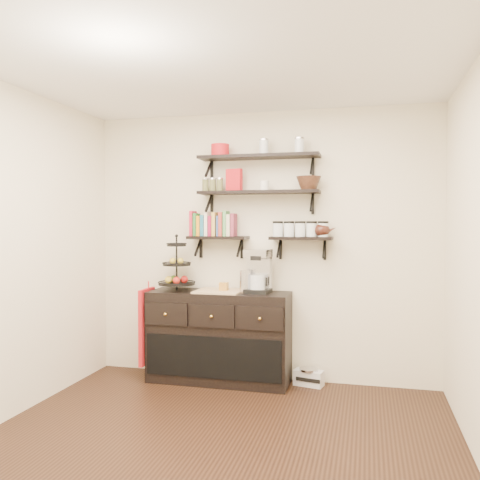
# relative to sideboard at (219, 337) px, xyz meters

# --- Properties ---
(floor) EXTENTS (3.50, 3.50, 0.00)m
(floor) POSITION_rel_sideboard_xyz_m (0.38, -1.51, -0.45)
(floor) COLOR black
(floor) RESTS_ON ground
(ceiling) EXTENTS (3.50, 3.50, 0.02)m
(ceiling) POSITION_rel_sideboard_xyz_m (0.38, -1.51, 2.25)
(ceiling) COLOR white
(ceiling) RESTS_ON back_wall
(back_wall) EXTENTS (3.50, 0.02, 2.70)m
(back_wall) POSITION_rel_sideboard_xyz_m (0.38, 0.24, 0.90)
(back_wall) COLOR #EDE4C9
(back_wall) RESTS_ON ground
(shelf_top) EXTENTS (1.20, 0.27, 0.23)m
(shelf_top) POSITION_rel_sideboard_xyz_m (0.38, 0.10, 1.78)
(shelf_top) COLOR black
(shelf_top) RESTS_ON back_wall
(shelf_mid) EXTENTS (1.20, 0.27, 0.23)m
(shelf_mid) POSITION_rel_sideboard_xyz_m (0.38, 0.10, 1.43)
(shelf_mid) COLOR black
(shelf_mid) RESTS_ON back_wall
(shelf_low_left) EXTENTS (0.60, 0.25, 0.23)m
(shelf_low_left) POSITION_rel_sideboard_xyz_m (-0.04, 0.12, 0.98)
(shelf_low_left) COLOR black
(shelf_low_left) RESTS_ON back_wall
(shelf_low_right) EXTENTS (0.60, 0.25, 0.23)m
(shelf_low_right) POSITION_rel_sideboard_xyz_m (0.80, 0.12, 0.98)
(shelf_low_right) COLOR black
(shelf_low_right) RESTS_ON back_wall
(cookbooks) EXTENTS (0.43, 0.15, 0.26)m
(cookbooks) POSITION_rel_sideboard_xyz_m (-0.09, 0.12, 1.11)
(cookbooks) COLOR #BB1935
(cookbooks) RESTS_ON shelf_low_left
(glass_canisters) EXTENTS (0.54, 0.10, 0.13)m
(glass_canisters) POSITION_rel_sideboard_xyz_m (0.79, 0.12, 1.06)
(glass_canisters) COLOR silver
(glass_canisters) RESTS_ON shelf_low_right
(sideboard) EXTENTS (1.40, 0.50, 0.92)m
(sideboard) POSITION_rel_sideboard_xyz_m (0.00, 0.00, 0.00)
(sideboard) COLOR black
(sideboard) RESTS_ON floor
(fruit_stand) EXTENTS (0.37, 0.37, 0.54)m
(fruit_stand) POSITION_rel_sideboard_xyz_m (-0.44, 0.00, 0.63)
(fruit_stand) COLOR black
(fruit_stand) RESTS_ON sideboard
(candle) EXTENTS (0.08, 0.08, 0.08)m
(candle) POSITION_rel_sideboard_xyz_m (0.05, 0.00, 0.50)
(candle) COLOR #AB7627
(candle) RESTS_ON sideboard
(coffee_maker) EXTENTS (0.26, 0.25, 0.43)m
(coffee_maker) POSITION_rel_sideboard_xyz_m (0.39, 0.03, 0.65)
(coffee_maker) COLOR black
(coffee_maker) RESTS_ON sideboard
(thermal_carafe) EXTENTS (0.11, 0.11, 0.22)m
(thermal_carafe) POSITION_rel_sideboard_xyz_m (0.27, -0.02, 0.56)
(thermal_carafe) COLOR silver
(thermal_carafe) RESTS_ON sideboard
(apron) EXTENTS (0.04, 0.33, 0.76)m
(apron) POSITION_rel_sideboard_xyz_m (-0.73, -0.10, 0.09)
(apron) COLOR #B61316
(apron) RESTS_ON sideboard
(radio) EXTENTS (0.30, 0.22, 0.17)m
(radio) POSITION_rel_sideboard_xyz_m (0.88, 0.10, -0.37)
(radio) COLOR silver
(radio) RESTS_ON floor
(recipe_box) EXTENTS (0.17, 0.10, 0.22)m
(recipe_box) POSITION_rel_sideboard_xyz_m (0.13, 0.10, 1.56)
(recipe_box) COLOR red
(recipe_box) RESTS_ON shelf_mid
(walnut_bowl) EXTENTS (0.24, 0.24, 0.13)m
(walnut_bowl) POSITION_rel_sideboard_xyz_m (0.87, 0.10, 1.51)
(walnut_bowl) COLOR black
(walnut_bowl) RESTS_ON shelf_mid
(ramekins) EXTENTS (0.09, 0.09, 0.10)m
(ramekins) POSITION_rel_sideboard_xyz_m (0.44, 0.10, 1.50)
(ramekins) COLOR white
(ramekins) RESTS_ON shelf_mid
(teapot) EXTENTS (0.23, 0.19, 0.15)m
(teapot) POSITION_rel_sideboard_xyz_m (1.00, 0.12, 1.07)
(teapot) COLOR #391911
(teapot) RESTS_ON shelf_low_right
(red_pot) EXTENTS (0.18, 0.18, 0.12)m
(red_pot) POSITION_rel_sideboard_xyz_m (-0.02, 0.10, 1.86)
(red_pot) COLOR red
(red_pot) RESTS_ON shelf_top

